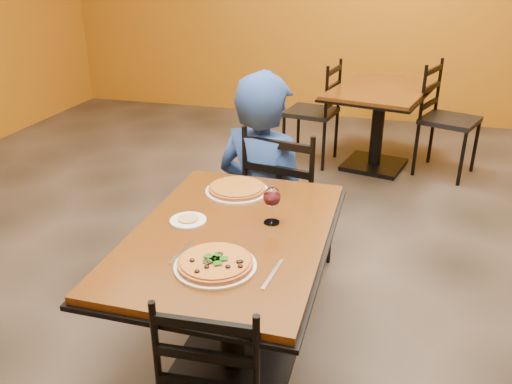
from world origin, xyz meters
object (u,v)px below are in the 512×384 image
(pizza_far, at_px, (237,188))
(side_plate, at_px, (188,221))
(pizza_main, at_px, (215,262))
(table_main, at_px, (232,270))
(chair_main_far, at_px, (290,200))
(chair_second_right, at_px, (450,121))
(plate_far, at_px, (237,191))
(table_second, at_px, (379,109))
(wine_glass, at_px, (272,204))
(plate_main, at_px, (215,266))
(diner, at_px, (263,179))
(chair_second_left, at_px, (311,112))

(pizza_far, height_order, side_plate, pizza_far)
(pizza_main, height_order, pizza_far, same)
(table_main, height_order, chair_main_far, chair_main_far)
(chair_second_right, height_order, pizza_far, chair_second_right)
(chair_second_right, relative_size, pizza_far, 3.52)
(chair_second_right, height_order, plate_far, chair_second_right)
(table_main, distance_m, table_second, 2.92)
(chair_main_far, relative_size, wine_glass, 5.38)
(table_second, distance_m, plate_main, 3.20)
(table_main, xyz_separation_m, diner, (-0.08, 0.86, 0.07))
(chair_main_far, relative_size, side_plate, 6.05)
(pizza_main, bearing_deg, side_plate, 126.94)
(pizza_main, relative_size, plate_far, 0.92)
(table_main, relative_size, chair_second_right, 1.25)
(plate_far, bearing_deg, chair_main_far, 73.23)
(chair_second_left, bearing_deg, plate_far, 10.52)
(chair_second_right, relative_size, pizza_main, 3.47)
(table_main, distance_m, chair_second_left, 2.88)
(chair_second_left, bearing_deg, side_plate, 8.14)
(table_main, bearing_deg, pizza_far, 103.59)
(pizza_far, bearing_deg, pizza_main, -79.40)
(table_main, distance_m, plate_far, 0.45)
(diner, xyz_separation_m, side_plate, (-0.12, -0.83, 0.12))
(table_second, height_order, side_plate, side_plate)
(table_second, relative_size, pizza_main, 4.61)
(diner, xyz_separation_m, plate_far, (-0.01, -0.47, 0.12))
(table_second, height_order, pizza_main, pizza_main)
(table_second, bearing_deg, chair_second_left, 180.00)
(pizza_far, bearing_deg, wine_glass, -48.32)
(chair_second_left, height_order, plate_far, chair_second_left)
(table_main, height_order, chair_second_left, chair_second_left)
(diner, bearing_deg, side_plate, 100.52)
(table_second, distance_m, diner, 2.09)
(side_plate, distance_m, wine_glass, 0.37)
(diner, xyz_separation_m, pizza_far, (-0.01, -0.47, 0.14))
(table_main, height_order, side_plate, side_plate)
(chair_second_left, xyz_separation_m, plate_main, (0.18, -3.16, 0.28))
(chair_second_right, distance_m, wine_glass, 2.94)
(diner, height_order, side_plate, diner)
(chair_second_left, distance_m, diner, 2.03)
(chair_main_far, bearing_deg, pizza_main, 98.82)
(plate_far, relative_size, pizza_far, 1.11)
(chair_second_left, xyz_separation_m, wine_glass, (0.30, -2.76, 0.36))
(table_main, xyz_separation_m, wine_glass, (0.15, 0.12, 0.28))
(side_plate, bearing_deg, plate_far, 72.88)
(pizza_main, xyz_separation_m, side_plate, (-0.24, 0.32, -0.02))
(plate_main, xyz_separation_m, wine_glass, (0.12, 0.40, 0.08))
(chair_second_left, xyz_separation_m, chair_second_right, (1.23, 0.00, 0.01))
(plate_main, height_order, pizza_main, pizza_main)
(diner, bearing_deg, table_main, 114.43)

